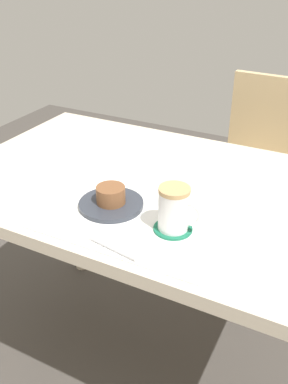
{
  "coord_description": "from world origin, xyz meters",
  "views": [
    {
      "loc": [
        0.47,
        -0.96,
        1.32
      ],
      "look_at": [
        0.05,
        -0.14,
        0.79
      ],
      "focal_mm": 40.0,
      "sensor_mm": 36.0,
      "label": 1
    }
  ],
  "objects_px": {
    "coffee_mug": "(175,209)",
    "wooden_chair": "(260,174)",
    "pastry_plate": "(111,204)",
    "pastry": "(111,195)",
    "dining_table": "(152,208)"
  },
  "relations": [
    {
      "from": "wooden_chair",
      "to": "coffee_mug",
      "type": "relative_size",
      "value": 8.14
    },
    {
      "from": "coffee_mug",
      "to": "wooden_chair",
      "type": "bearing_deg",
      "value": 89.36
    },
    {
      "from": "coffee_mug",
      "to": "pastry_plate",
      "type": "bearing_deg",
      "value": 172.87
    },
    {
      "from": "pastry",
      "to": "pastry_plate",
      "type": "bearing_deg",
      "value": 0.0
    },
    {
      "from": "pastry",
      "to": "coffee_mug",
      "type": "xyz_separation_m",
      "value": [
        0.19,
        -0.02,
        0.02
      ]
    },
    {
      "from": "wooden_chair",
      "to": "pastry_plate",
      "type": "height_order",
      "value": "wooden_chair"
    },
    {
      "from": "pastry_plate",
      "to": "pastry",
      "type": "relative_size",
      "value": 2.25
    },
    {
      "from": "wooden_chair",
      "to": "coffee_mug",
      "type": "bearing_deg",
      "value": 92.82
    },
    {
      "from": "pastry",
      "to": "coffee_mug",
      "type": "bearing_deg",
      "value": -7.13
    },
    {
      "from": "dining_table",
      "to": "wooden_chair",
      "type": "relative_size",
      "value": 1.33
    },
    {
      "from": "dining_table",
      "to": "wooden_chair",
      "type": "distance_m",
      "value": 0.76
    },
    {
      "from": "wooden_chair",
      "to": "pastry",
      "type": "height_order",
      "value": "wooden_chair"
    },
    {
      "from": "pastry_plate",
      "to": "pastry",
      "type": "height_order",
      "value": "pastry"
    },
    {
      "from": "pastry",
      "to": "dining_table",
      "type": "bearing_deg",
      "value": 79.68
    },
    {
      "from": "wooden_chair",
      "to": "pastry",
      "type": "bearing_deg",
      "value": 81.05
    }
  ]
}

